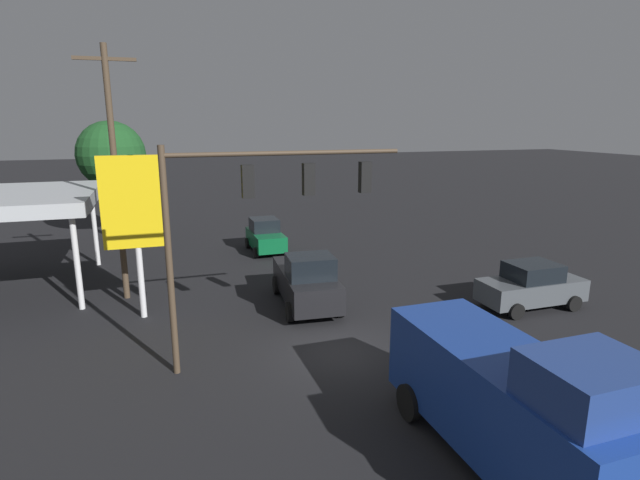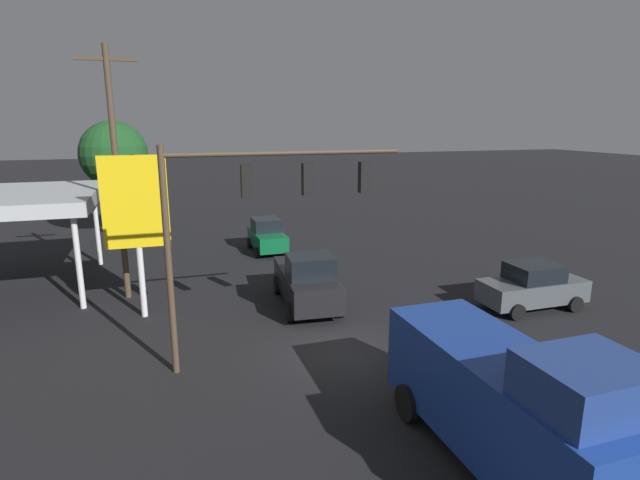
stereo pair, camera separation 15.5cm
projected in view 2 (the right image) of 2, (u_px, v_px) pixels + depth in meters
ground_plane at (338, 350)px, 17.14m from camera, size 200.00×200.00×0.00m
traffic_signal_assembly at (258, 203)px, 15.26m from camera, size 7.45×0.43×7.01m
utility_pole at (117, 171)px, 20.97m from camera, size 2.40×0.26×10.68m
price_sign at (136, 207)px, 19.07m from camera, size 2.44×0.27×6.42m
delivery_truck at (509, 401)px, 10.91m from camera, size 2.63×6.83×3.58m
sedan_far at (533, 286)px, 20.76m from camera, size 4.40×2.07×1.93m
hatchback_crossing at (267, 236)px, 29.93m from camera, size 2.01×3.83×1.97m
pickup_parked at (307, 281)px, 20.97m from camera, size 2.57×5.34×2.40m
street_tree at (114, 155)px, 31.72m from camera, size 4.23×4.23×7.70m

